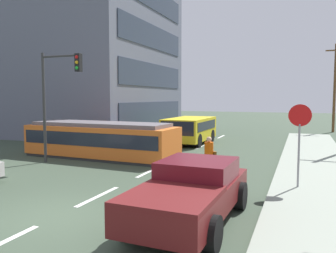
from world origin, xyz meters
TOP-DOWN VIEW (x-y plane):
  - ground_plane at (0.00, 10.00)m, footprint 120.00×120.00m
  - sidewalk_curb_right at (6.80, 6.00)m, footprint 3.20×36.00m
  - lane_stripe_1 at (0.00, 2.00)m, footprint 0.16×2.40m
  - lane_stripe_2 at (0.00, 6.00)m, footprint 0.16×2.40m
  - lane_stripe_3 at (0.00, 14.29)m, footprint 0.16×2.40m
  - lane_stripe_4 at (0.00, 20.29)m, footprint 0.16×2.40m
  - corner_building at (-14.05, 19.26)m, footprint 16.90×14.22m
  - streetcar_tram at (-3.94, 8.29)m, footprint 8.60×2.89m
  - city_bus at (-1.16, 15.35)m, footprint 2.62×5.08m
  - pedestrian_crossing at (2.71, 5.95)m, footprint 0.50×0.36m
  - pickup_truck_parked at (3.53, 1.01)m, footprint 2.38×5.05m
  - parked_sedan_mid at (-5.00, 12.25)m, footprint 2.14×4.31m
  - stop_sign at (6.10, 5.16)m, footprint 0.76×0.07m
  - traffic_light_mast at (-4.92, 6.10)m, footprint 2.31×0.33m
  - utility_pole_far at (8.94, 27.86)m, footprint 1.80×0.24m

SIDE VIEW (x-z plane):
  - ground_plane at x=0.00m, z-range 0.00..0.00m
  - lane_stripe_1 at x=0.00m, z-range 0.00..0.01m
  - lane_stripe_2 at x=0.00m, z-range 0.00..0.01m
  - lane_stripe_3 at x=0.00m, z-range 0.00..0.01m
  - lane_stripe_4 at x=0.00m, z-range 0.00..0.01m
  - sidewalk_curb_right at x=6.80m, z-range 0.00..0.14m
  - parked_sedan_mid at x=-5.00m, z-range 0.03..1.22m
  - pickup_truck_parked at x=3.53m, z-range 0.02..1.57m
  - pedestrian_crossing at x=2.71m, z-range 0.11..1.78m
  - streetcar_tram at x=-3.94m, z-range 0.03..1.95m
  - city_bus at x=-1.16m, z-range 0.13..1.94m
  - stop_sign at x=6.10m, z-range 0.75..3.63m
  - traffic_light_mast at x=-4.92m, z-range 1.03..6.46m
  - utility_pole_far at x=8.94m, z-range 0.18..8.37m
  - corner_building at x=-14.05m, z-range 0.00..19.20m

